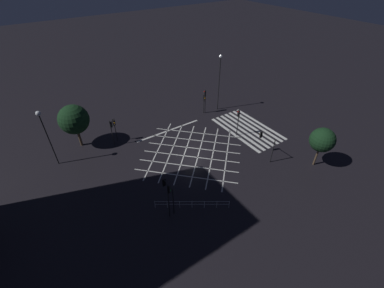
{
  "coord_description": "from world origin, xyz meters",
  "views": [
    {
      "loc": [
        -22.45,
        15.17,
        21.82
      ],
      "look_at": [
        0.0,
        0.0,
        1.4
      ],
      "focal_mm": 24.0,
      "sensor_mm": 36.0,
      "label": 1
    }
  ],
  "objects": [
    {
      "name": "traffic_light_se_cross",
      "position": [
        7.55,
        -7.63,
        3.0
      ],
      "size": [
        0.36,
        0.39,
        4.2
      ],
      "rotation": [
        0.0,
        0.0,
        1.57
      ],
      "color": "black",
      "rests_on": "ground_plane"
    },
    {
      "name": "street_lamp_west",
      "position": [
        7.7,
        15.48,
        5.77
      ],
      "size": [
        0.58,
        0.58,
        7.67
      ],
      "color": "black",
      "rests_on": "ground_plane"
    },
    {
      "name": "traffic_light_se_main",
      "position": [
        7.58,
        -7.53,
        2.4
      ],
      "size": [
        0.39,
        0.36,
        3.35
      ],
      "rotation": [
        0.0,
        0.0,
        3.14
      ],
      "color": "black",
      "rests_on": "ground_plane"
    },
    {
      "name": "street_tree_far",
      "position": [
        -10.74,
        -11.48,
        3.86
      ],
      "size": [
        2.97,
        2.97,
        5.36
      ],
      "color": "brown",
      "rests_on": "ground_plane"
    },
    {
      "name": "traffic_light_ne_main",
      "position": [
        8.03,
        7.4,
        2.64
      ],
      "size": [
        0.39,
        0.36,
        3.69
      ],
      "rotation": [
        0.0,
        0.0,
        3.14
      ],
      "color": "black",
      "rests_on": "ground_plane"
    },
    {
      "name": "street_lamp_east",
      "position": [
        7.39,
        -10.26,
        6.53
      ],
      "size": [
        0.52,
        0.52,
        9.33
      ],
      "color": "black",
      "rests_on": "ground_plane"
    },
    {
      "name": "traffic_light_median_south",
      "position": [
        -0.33,
        -7.64,
        3.02
      ],
      "size": [
        0.36,
        0.39,
        4.24
      ],
      "rotation": [
        0.0,
        0.0,
        1.57
      ],
      "color": "black",
      "rests_on": "ground_plane"
    },
    {
      "name": "traffic_light_nw_main",
      "position": [
        -6.27,
        7.21,
        2.64
      ],
      "size": [
        2.06,
        0.36,
        3.62
      ],
      "color": "black",
      "rests_on": "ground_plane"
    },
    {
      "name": "road_markings",
      "position": [
        0.33,
        -6.16,
        0.0
      ],
      "size": [
        15.84,
        21.16,
        0.01
      ],
      "color": "silver",
      "rests_on": "ground_plane"
    },
    {
      "name": "pedestrian_railing",
      "position": [
        -7.81,
        5.28,
        0.67
      ],
      "size": [
        4.42,
        6.51,
        1.05
      ],
      "rotation": [
        0.0,
        0.0,
        -2.16
      ],
      "color": "#B7B7BC",
      "rests_on": "ground_plane"
    },
    {
      "name": "traffic_light_sw_main",
      "position": [
        -6.0,
        -7.26,
        2.67
      ],
      "size": [
        2.5,
        0.36,
        3.63
      ],
      "color": "black",
      "rests_on": "ground_plane"
    },
    {
      "name": "ground_plane",
      "position": [
        0.0,
        0.0,
        0.0
      ],
      "size": [
        200.0,
        200.0,
        0.0
      ],
      "primitive_type": "plane",
      "color": "black"
    },
    {
      "name": "traffic_light_ne_cross",
      "position": [
        7.43,
        8.02,
        2.81
      ],
      "size": [
        0.36,
        0.39,
        3.93
      ],
      "rotation": [
        0.0,
        0.0,
        -1.57
      ],
      "color": "black",
      "rests_on": "ground_plane"
    },
    {
      "name": "street_tree_near",
      "position": [
        10.03,
        11.93,
        4.18
      ],
      "size": [
        3.93,
        3.93,
        6.16
      ],
      "color": "brown",
      "rests_on": "ground_plane"
    },
    {
      "name": "traffic_light_nw_cross",
      "position": [
        -7.41,
        7.68,
        3.18
      ],
      "size": [
        0.36,
        0.39,
        4.47
      ],
      "rotation": [
        0.0,
        0.0,
        -1.57
      ],
      "color": "black",
      "rests_on": "ground_plane"
    }
  ]
}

